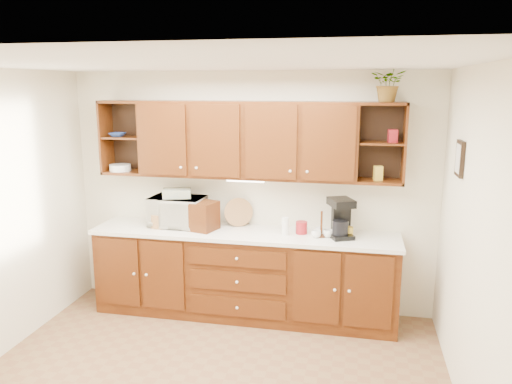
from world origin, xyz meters
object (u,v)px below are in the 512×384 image
at_px(bread_box, 196,215).
at_px(potted_plant, 389,83).
at_px(coffee_maker, 341,218).
at_px(microwave, 177,211).

height_order(bread_box, potted_plant, potted_plant).
xyz_separation_m(bread_box, coffee_maker, (1.52, 0.02, 0.04)).
bearing_deg(coffee_maker, microwave, 153.69).
relative_size(microwave, coffee_maker, 1.45).
bearing_deg(bread_box, coffee_maker, 17.57).
xyz_separation_m(microwave, coffee_maker, (1.76, -0.05, 0.03)).
bearing_deg(potted_plant, coffee_maker, -169.69).
bearing_deg(microwave, potted_plant, 3.15).
distance_m(bread_box, coffee_maker, 1.52).
distance_m(microwave, coffee_maker, 1.76).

